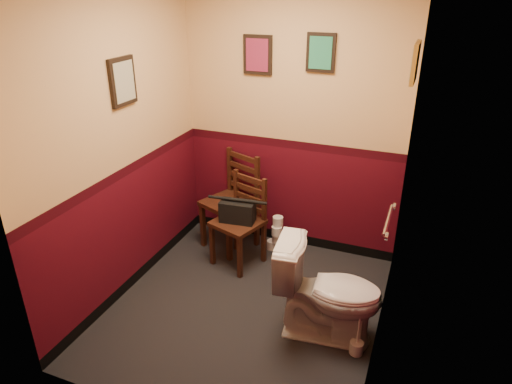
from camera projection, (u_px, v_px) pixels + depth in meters
floor at (245, 308)px, 3.96m from camera, size 2.20×2.40×0.00m
wall_back at (292, 121)px, 4.40m from camera, size 2.20×0.00×2.70m
wall_front at (154, 240)px, 2.38m from camera, size 2.20×0.00×2.70m
wall_left at (121, 145)px, 3.75m from camera, size 0.00×2.40×2.70m
wall_right at (396, 185)px, 3.02m from camera, size 0.00×2.40×2.70m
grab_bar at (389, 220)px, 3.41m from camera, size 0.05×0.56×0.06m
framed_print_back_a at (258, 55)px, 4.25m from camera, size 0.28×0.04×0.36m
framed_print_back_b at (321, 53)px, 4.03m from camera, size 0.26×0.04×0.34m
framed_print_left at (123, 82)px, 3.62m from camera, size 0.04×0.30×0.38m
framed_print_right at (415, 62)px, 3.24m from camera, size 0.04×0.34×0.28m
toilet at (328, 292)px, 3.50m from camera, size 0.87×0.55×0.81m
toilet_brush at (356, 347)px, 3.45m from camera, size 0.10×0.10×0.37m
chair_left at (232, 202)px, 4.71m from camera, size 0.61×0.61×1.00m
chair_right at (240, 221)px, 4.44m from camera, size 0.53×0.53×0.90m
handbag at (238, 211)px, 4.36m from camera, size 0.35×0.20×0.24m
tp_stack at (277, 236)px, 4.73m from camera, size 0.22×0.14×0.39m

